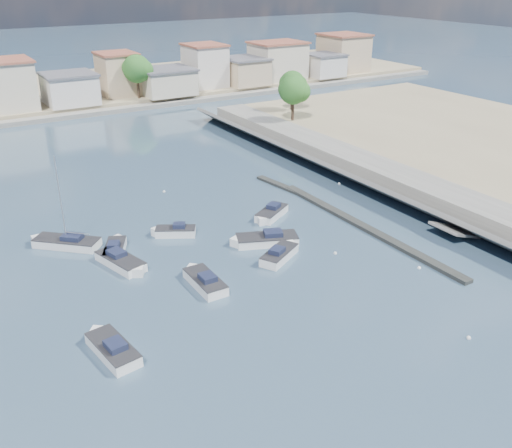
{
  "coord_description": "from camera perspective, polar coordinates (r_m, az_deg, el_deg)",
  "views": [
    {
      "loc": [
        -29.13,
        -28.42,
        23.8
      ],
      "look_at": [
        -3.24,
        13.81,
        1.4
      ],
      "focal_mm": 40.0,
      "sensor_mm": 36.0,
      "label": 1
    }
  ],
  "objects": [
    {
      "name": "motorboat_b",
      "position": [
        53.5,
        -13.89,
        -2.4
      ],
      "size": [
        3.28,
        4.44,
        1.48
      ],
      "color": "white",
      "rests_on": "ground"
    },
    {
      "name": "motorboat_h",
      "position": [
        50.99,
        2.45,
        -3.04
      ],
      "size": [
        4.72,
        3.64,
        1.48
      ],
      "color": "white",
      "rests_on": "ground"
    },
    {
      "name": "motorboat_f",
      "position": [
        55.75,
        -8.26,
        -0.78
      ],
      "size": [
        4.11,
        3.24,
        1.48
      ],
      "color": "white",
      "rests_on": "ground"
    },
    {
      "name": "far_town",
      "position": [
        114.19,
        -10.99,
        14.4
      ],
      "size": [
        113.01,
        12.8,
        8.35
      ],
      "color": "beige",
      "rests_on": "far_shore_land"
    },
    {
      "name": "far_shore_quay",
      "position": [
        106.21,
        -15.07,
        10.79
      ],
      "size": [
        160.0,
        2.5,
        0.8
      ],
      "primitive_type": "cube",
      "color": "slate",
      "rests_on": "ground"
    },
    {
      "name": "sailboat",
      "position": [
        55.92,
        -18.64,
        -1.76
      ],
      "size": [
        5.85,
        5.65,
        9.0
      ],
      "color": "white",
      "rests_on": "ground"
    },
    {
      "name": "motorboat_a",
      "position": [
        40.44,
        -14.27,
        -11.94
      ],
      "size": [
        2.54,
        5.49,
        1.48
      ],
      "color": "white",
      "rests_on": "ground"
    },
    {
      "name": "shore_trees",
      "position": [
        105.03,
        -10.48,
        14.31
      ],
      "size": [
        74.56,
        38.32,
        7.92
      ],
      "color": "#38281E",
      "rests_on": "ground"
    },
    {
      "name": "motorboat_d",
      "position": [
        59.13,
        1.47,
        0.99
      ],
      "size": [
        4.73,
        3.82,
        1.48
      ],
      "color": "white",
      "rests_on": "ground"
    },
    {
      "name": "seawall_walkway",
      "position": [
        67.15,
        16.43,
        3.37
      ],
      "size": [
        5.0,
        90.0,
        1.8
      ],
      "primitive_type": "cube",
      "color": "slate",
      "rests_on": "ground"
    },
    {
      "name": "ground",
      "position": [
        78.08,
        -8.09,
        6.34
      ],
      "size": [
        400.0,
        400.0,
        0.0
      ],
      "primitive_type": "plane",
      "color": "#294153",
      "rests_on": "ground"
    },
    {
      "name": "mooring_buoys",
      "position": [
        57.63,
        6.3,
        -0.16
      ],
      "size": [
        19.32,
        38.0,
        0.32
      ],
      "color": "white",
      "rests_on": "ground"
    },
    {
      "name": "breakwater",
      "position": [
        59.55,
        8.92,
        0.64
      ],
      "size": [
        2.0,
        31.02,
        0.35
      ],
      "color": "black",
      "rests_on": "ground"
    },
    {
      "name": "motorboat_g",
      "position": [
        50.86,
        -13.22,
        -3.79
      ],
      "size": [
        3.25,
        5.83,
        1.48
      ],
      "color": "white",
      "rests_on": "ground"
    },
    {
      "name": "far_shore_land",
      "position": [
        126.03,
        -18.05,
        12.62
      ],
      "size": [
        160.0,
        40.0,
        1.4
      ],
      "primitive_type": "cube",
      "color": "gray",
      "rests_on": "ground"
    },
    {
      "name": "motorboat_e",
      "position": [
        46.99,
        -5.24,
        -5.68
      ],
      "size": [
        1.95,
        5.33,
        1.48
      ],
      "color": "white",
      "rests_on": "ground"
    },
    {
      "name": "motorboat_c",
      "position": [
        53.51,
        0.79,
        -1.63
      ],
      "size": [
        6.33,
        4.2,
        1.48
      ],
      "color": "white",
      "rests_on": "ground"
    }
  ]
}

